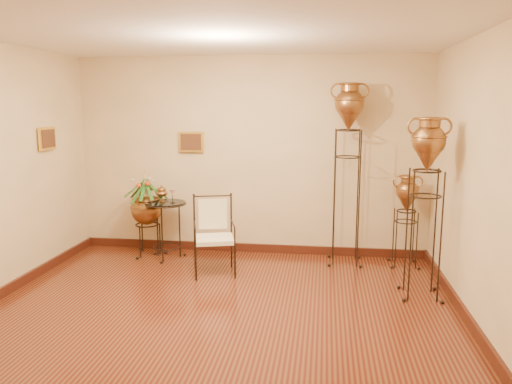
# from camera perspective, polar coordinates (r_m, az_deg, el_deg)

# --- Properties ---
(ground) EXTENTS (5.00, 5.00, 0.00)m
(ground) POSITION_cam_1_polar(r_m,az_deg,el_deg) (5.08, -4.99, -14.82)
(ground) COLOR brown
(ground) RESTS_ON ground
(room_shell) EXTENTS (5.02, 5.02, 2.81)m
(room_shell) POSITION_cam_1_polar(r_m,az_deg,el_deg) (4.64, -5.36, 5.05)
(room_shell) COLOR beige
(room_shell) RESTS_ON ground
(amphora_tall) EXTENTS (0.50, 0.50, 2.43)m
(amphora_tall) POSITION_cam_1_polar(r_m,az_deg,el_deg) (6.71, 10.37, 2.22)
(amphora_tall) COLOR black
(amphora_tall) RESTS_ON ground
(amphora_mid) EXTENTS (0.58, 0.58, 2.02)m
(amphora_mid) POSITION_cam_1_polar(r_m,az_deg,el_deg) (5.75, 18.74, -1.65)
(amphora_mid) COLOR black
(amphora_mid) RESTS_ON ground
(amphora_short) EXTENTS (0.45, 0.45, 1.24)m
(amphora_short) POSITION_cam_1_polar(r_m,az_deg,el_deg) (6.90, 16.75, -3.12)
(amphora_short) COLOR black
(amphora_short) RESTS_ON ground
(planter_urn) EXTENTS (0.78, 0.78, 1.28)m
(planter_urn) POSITION_cam_1_polar(r_m,az_deg,el_deg) (7.24, -12.43, -1.53)
(planter_urn) COLOR black
(planter_urn) RESTS_ON ground
(armchair) EXTENTS (0.67, 0.65, 0.99)m
(armchair) POSITION_cam_1_polar(r_m,az_deg,el_deg) (6.33, -4.81, -5.03)
(armchair) COLOR black
(armchair) RESTS_ON ground
(side_table) EXTENTS (0.58, 0.58, 1.01)m
(side_table) POSITION_cam_1_polar(r_m,az_deg,el_deg) (7.07, -10.21, -4.19)
(side_table) COLOR black
(side_table) RESTS_ON ground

